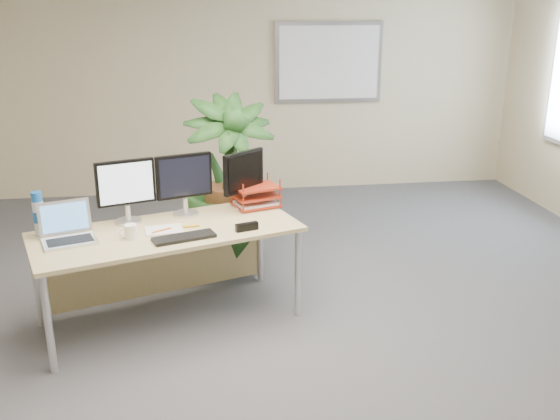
{
  "coord_description": "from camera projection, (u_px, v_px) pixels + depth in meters",
  "views": [
    {
      "loc": [
        -0.44,
        -3.49,
        2.23
      ],
      "look_at": [
        0.1,
        0.35,
        0.94
      ],
      "focal_mm": 40.0,
      "sensor_mm": 36.0,
      "label": 1
    }
  ],
  "objects": [
    {
      "name": "whiteboard",
      "position": [
        329.0,
        62.0,
        7.43
      ],
      "size": [
        1.3,
        0.04,
        0.95
      ],
      "color": "#A1A0A5",
      "rests_on": "back_wall"
    },
    {
      "name": "floor",
      "position": [
        272.0,
        365.0,
        4.04
      ],
      "size": [
        8.0,
        8.0,
        0.0
      ],
      "primitive_type": "plane",
      "color": "#45454A",
      "rests_on": "ground"
    },
    {
      "name": "stapler",
      "position": [
        247.0,
        227.0,
        4.37
      ],
      "size": [
        0.17,
        0.09,
        0.05
      ],
      "primitive_type": "cube",
      "rotation": [
        0.0,
        0.0,
        0.32
      ],
      "color": "black",
      "rests_on": "desk"
    },
    {
      "name": "letter_tray",
      "position": [
        256.0,
        198.0,
        4.87
      ],
      "size": [
        0.4,
        0.35,
        0.16
      ],
      "color": "maroon",
      "rests_on": "desk"
    },
    {
      "name": "floor_plant",
      "position": [
        228.0,
        189.0,
        5.22
      ],
      "size": [
        1.01,
        1.01,
        1.5
      ],
      "primitive_type": "imported",
      "rotation": [
        0.0,
        0.0,
        0.23
      ],
      "color": "#153814",
      "rests_on": "floor"
    },
    {
      "name": "spiral_notebook",
      "position": [
        164.0,
        230.0,
        4.38
      ],
      "size": [
        0.28,
        0.23,
        0.01
      ],
      "primitive_type": "cube",
      "rotation": [
        0.0,
        0.0,
        0.15
      ],
      "color": "white",
      "rests_on": "desk"
    },
    {
      "name": "laptop",
      "position": [
        68.0,
        231.0,
        4.19
      ],
      "size": [
        0.42,
        0.39,
        0.25
      ],
      "color": "silver",
      "rests_on": "desk"
    },
    {
      "name": "monitor_dark",
      "position": [
        244.0,
        176.0,
        4.78
      ],
      "size": [
        0.33,
        0.29,
        0.45
      ],
      "color": "silver",
      "rests_on": "desk"
    },
    {
      "name": "monitor_right",
      "position": [
        184.0,
        181.0,
        4.61
      ],
      "size": [
        0.41,
        0.19,
        0.47
      ],
      "color": "silver",
      "rests_on": "desk"
    },
    {
      "name": "back_wall",
      "position": [
        228.0,
        81.0,
        7.37
      ],
      "size": [
        7.0,
        0.04,
        2.7
      ],
      "primitive_type": "cube",
      "color": "beige",
      "rests_on": "floor"
    },
    {
      "name": "yellow_highlighter",
      "position": [
        190.0,
        226.0,
        4.44
      ],
      "size": [
        0.13,
        0.03,
        0.02
      ],
      "primitive_type": "cylinder",
      "rotation": [
        0.0,
        1.57,
        0.13
      ],
      "color": "gold",
      "rests_on": "desk"
    },
    {
      "name": "coffee_mug",
      "position": [
        130.0,
        231.0,
        4.22
      ],
      "size": [
        0.13,
        0.09,
        0.1
      ],
      "color": "white",
      "rests_on": "desk"
    },
    {
      "name": "desk",
      "position": [
        164.0,
        245.0,
        4.52
      ],
      "size": [
        2.0,
        1.31,
        0.71
      ],
      "color": "tan",
      "rests_on": "floor"
    },
    {
      "name": "orange_pen",
      "position": [
        162.0,
        230.0,
        4.34
      ],
      "size": [
        0.13,
        0.09,
        0.01
      ],
      "primitive_type": "cylinder",
      "rotation": [
        0.0,
        1.57,
        0.57
      ],
      "color": "orange",
      "rests_on": "spiral_notebook"
    },
    {
      "name": "keyboard",
      "position": [
        184.0,
        237.0,
        4.22
      ],
      "size": [
        0.45,
        0.27,
        0.02
      ],
      "primitive_type": "cube",
      "rotation": [
        0.0,
        0.0,
        0.32
      ],
      "color": "black",
      "rests_on": "desk"
    },
    {
      "name": "monitor_left",
      "position": [
        126.0,
        187.0,
        4.45
      ],
      "size": [
        0.41,
        0.19,
        0.47
      ],
      "color": "silver",
      "rests_on": "desk"
    },
    {
      "name": "water_bottle",
      "position": [
        39.0,
        214.0,
        4.26
      ],
      "size": [
        0.08,
        0.08,
        0.31
      ],
      "color": "white",
      "rests_on": "desk"
    }
  ]
}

